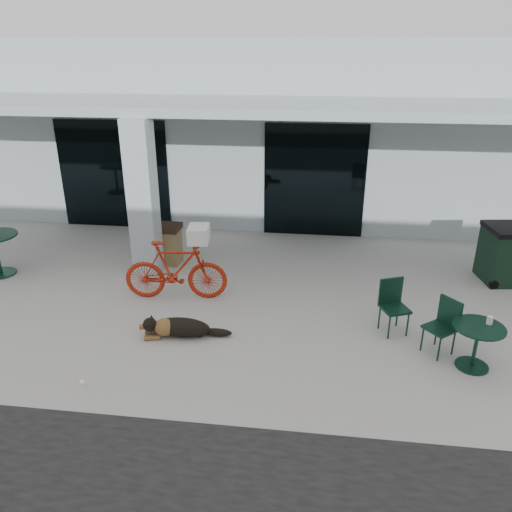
# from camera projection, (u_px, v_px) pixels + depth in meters

# --- Properties ---
(ground) EXTENTS (80.00, 80.00, 0.00)m
(ground) POSITION_uv_depth(u_px,v_px,m) (193.00, 335.00, 8.09)
(ground) COLOR #A9A69F
(ground) RESTS_ON ground
(building) EXTENTS (22.00, 7.00, 4.50)m
(building) POSITION_uv_depth(u_px,v_px,m) (258.00, 121.00, 14.98)
(building) COLOR #A5B5BB
(building) RESTS_ON ground
(storefront_glass_left) EXTENTS (2.80, 0.06, 2.70)m
(storefront_glass_left) POSITION_uv_depth(u_px,v_px,m) (114.00, 175.00, 12.49)
(storefront_glass_left) COLOR black
(storefront_glass_left) RESTS_ON ground
(storefront_glass_right) EXTENTS (2.40, 0.06, 2.70)m
(storefront_glass_right) POSITION_uv_depth(u_px,v_px,m) (314.00, 181.00, 11.90)
(storefront_glass_right) COLOR black
(storefront_glass_right) RESTS_ON ground
(column) EXTENTS (0.50, 0.50, 3.12)m
(column) POSITION_uv_depth(u_px,v_px,m) (143.00, 199.00, 9.76)
(column) COLOR #A5B5BB
(column) RESTS_ON ground
(overhang) EXTENTS (22.00, 2.80, 0.18)m
(overhang) POSITION_uv_depth(u_px,v_px,m) (228.00, 106.00, 10.13)
(overhang) COLOR #A5B5BB
(overhang) RESTS_ON column
(bicycle) EXTENTS (1.92, 0.72, 1.13)m
(bicycle) POSITION_uv_depth(u_px,v_px,m) (176.00, 270.00, 9.07)
(bicycle) COLOR #AD230D
(bicycle) RESTS_ON ground
(laundry_basket) EXTENTS (0.40, 0.52, 0.29)m
(laundry_basket) POSITION_uv_depth(u_px,v_px,m) (199.00, 234.00, 8.79)
(laundry_basket) COLOR white
(laundry_basket) RESTS_ON bicycle
(dog) EXTENTS (1.14, 0.61, 0.36)m
(dog) POSITION_uv_depth(u_px,v_px,m) (181.00, 326.00, 8.00)
(dog) COLOR black
(dog) RESTS_ON ground
(cup_near_dog) EXTENTS (0.09, 0.09, 0.09)m
(cup_near_dog) POSITION_uv_depth(u_px,v_px,m) (82.00, 384.00, 6.84)
(cup_near_dog) COLOR white
(cup_near_dog) RESTS_ON ground
(cafe_table_far) EXTENTS (0.76, 0.76, 0.68)m
(cafe_table_far) POSITION_uv_depth(u_px,v_px,m) (475.00, 347.00, 7.16)
(cafe_table_far) COLOR #123426
(cafe_table_far) RESTS_ON ground
(cafe_chair_far_a) EXTENTS (0.54, 0.56, 0.90)m
(cafe_chair_far_a) POSITION_uv_depth(u_px,v_px,m) (395.00, 308.00, 8.00)
(cafe_chair_far_a) COLOR #123426
(cafe_chair_far_a) RESTS_ON ground
(cafe_chair_far_b) EXTENTS (0.58, 0.58, 0.87)m
(cafe_chair_far_b) POSITION_uv_depth(u_px,v_px,m) (440.00, 328.00, 7.46)
(cafe_chair_far_b) COLOR #123426
(cafe_chair_far_b) RESTS_ON ground
(cup_on_table) EXTENTS (0.09, 0.09, 0.12)m
(cup_on_table) POSITION_uv_depth(u_px,v_px,m) (490.00, 320.00, 7.07)
(cup_on_table) COLOR white
(cup_on_table) RESTS_ON cafe_table_far
(trash_receptacle) EXTENTS (0.53, 0.53, 0.87)m
(trash_receptacle) POSITION_uv_depth(u_px,v_px,m) (169.00, 244.00, 10.62)
(trash_receptacle) COLOR olive
(trash_receptacle) RESTS_ON ground
(wheeled_bin) EXTENTS (0.81, 0.97, 1.13)m
(wheeled_bin) POSITION_uv_depth(u_px,v_px,m) (502.00, 254.00, 9.78)
(wheeled_bin) COLOR black
(wheeled_bin) RESTS_ON ground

